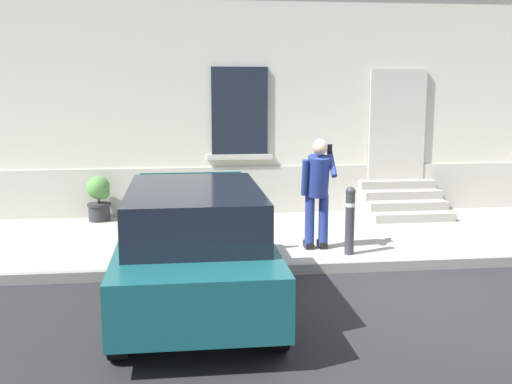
{
  "coord_description": "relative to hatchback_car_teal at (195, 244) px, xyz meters",
  "views": [
    {
      "loc": [
        -2.84,
        -7.51,
        2.68
      ],
      "look_at": [
        -1.72,
        1.6,
        1.1
      ],
      "focal_mm": 43.26,
      "sensor_mm": 36.0,
      "label": 1
    }
  ],
  "objects": [
    {
      "name": "hatchback_car_teal",
      "position": [
        0.0,
        0.0,
        0.0
      ],
      "size": [
        1.79,
        4.07,
        1.5
      ],
      "color": "#165156",
      "rests_on": "ground"
    },
    {
      "name": "ground_plane",
      "position": [
        2.7,
        0.2,
        -0.79
      ],
      "size": [
        80.0,
        80.0,
        0.0
      ],
      "primitive_type": "plane",
      "color": "#232326"
    },
    {
      "name": "entrance_stoop",
      "position": [
        4.21,
        4.32,
        -0.4
      ],
      "size": [
        1.57,
        1.28,
        0.64
      ],
      "color": "#9E998E",
      "rests_on": "sidewalk"
    },
    {
      "name": "bollard_near_person",
      "position": [
        2.37,
        1.55,
        -0.08
      ],
      "size": [
        0.15,
        0.15,
        1.04
      ],
      "color": "#333338",
      "rests_on": "sidewalk"
    },
    {
      "name": "planter_charcoal",
      "position": [
        -1.7,
        4.45,
        -0.18
      ],
      "size": [
        0.44,
        0.44,
        0.86
      ],
      "color": "#2D2D30",
      "rests_on": "sidewalk"
    },
    {
      "name": "sidewalk",
      "position": [
        2.7,
        3.0,
        -0.71
      ],
      "size": [
        24.0,
        3.6,
        0.15
      ],
      "primitive_type": "cube",
      "color": "#99968E",
      "rests_on": "ground"
    },
    {
      "name": "planter_olive",
      "position": [
        0.69,
        4.08,
        -0.18
      ],
      "size": [
        0.44,
        0.44,
        0.86
      ],
      "color": "#606B38",
      "rests_on": "sidewalk"
    },
    {
      "name": "curb_edge",
      "position": [
        2.7,
        1.14,
        -0.71
      ],
      "size": [
        24.0,
        0.12,
        0.15
      ],
      "primitive_type": "cube",
      "color": "gray",
      "rests_on": "ground"
    },
    {
      "name": "building_facade",
      "position": [
        2.7,
        5.49,
        2.94
      ],
      "size": [
        24.0,
        1.52,
        7.5
      ],
      "color": "beige",
      "rests_on": "ground"
    },
    {
      "name": "person_on_phone",
      "position": [
        1.95,
        1.89,
        0.36
      ],
      "size": [
        0.51,
        0.51,
        1.74
      ],
      "rotation": [
        0.0,
        0.0,
        0.08
      ],
      "color": "navy",
      "rests_on": "sidewalk"
    }
  ]
}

